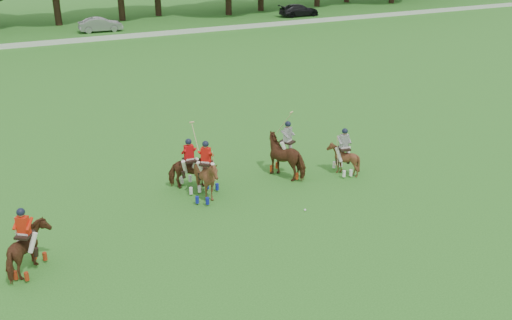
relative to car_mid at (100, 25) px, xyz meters
name	(u,v)px	position (x,y,z in m)	size (l,w,h in m)	color
ground	(252,253)	(-3.20, -42.50, -0.68)	(180.00, 180.00, 0.00)	#27691E
boundary_rail	(74,41)	(-3.20, -4.50, -0.46)	(120.00, 0.10, 0.44)	white
car_mid	(100,25)	(0.00, 0.00, 0.00)	(1.45, 4.15, 1.37)	#929297
car_right	(299,10)	(22.11, 0.00, -0.02)	(1.87, 4.59, 1.33)	black
polo_red_a	(28,249)	(-10.05, -40.49, 0.13)	(1.73, 1.99, 2.27)	#492213
polo_red_b	(190,172)	(-3.48, -36.99, 0.11)	(1.53, 1.32, 2.78)	#492213
polo_red_c	(207,178)	(-3.13, -38.04, 0.22)	(2.12, 2.15, 2.46)	#492213
polo_stripe_a	(287,156)	(0.79, -37.44, 0.24)	(1.89, 2.35, 3.03)	#492213
polo_stripe_b	(343,158)	(3.10, -38.30, 0.05)	(1.25, 1.37, 2.10)	#492213
polo_ball	(305,210)	(-0.12, -40.66, -0.64)	(0.09, 0.09, 0.09)	white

